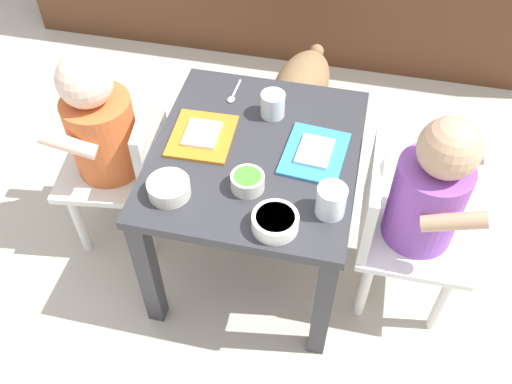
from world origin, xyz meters
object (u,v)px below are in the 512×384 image
(food_tray_left, at_px, (202,135))
(spoon_by_left_tray, at_px, (234,94))
(cereal_bowl_right_side, at_px, (248,181))
(water_cup_right, at_px, (273,106))
(seated_child_right, at_px, (423,199))
(water_cup_left, at_px, (331,202))
(food_tray_right, at_px, (315,153))
(cereal_bowl_left_side, at_px, (275,221))
(seated_child_left, at_px, (106,133))
(dog, at_px, (297,93))
(veggie_bowl_far, at_px, (169,188))
(dining_table, at_px, (256,173))

(food_tray_left, relative_size, spoon_by_left_tray, 1.81)
(cereal_bowl_right_side, height_order, spoon_by_left_tray, cereal_bowl_right_side)
(water_cup_right, height_order, cereal_bowl_right_side, water_cup_right)
(seated_child_right, xyz_separation_m, water_cup_left, (-0.21, -0.12, 0.08))
(food_tray_left, distance_m, food_tray_right, 0.29)
(cereal_bowl_left_side, bearing_deg, food_tray_left, 134.28)
(cereal_bowl_left_side, bearing_deg, cereal_bowl_right_side, 130.16)
(seated_child_left, bearing_deg, food_tray_left, -1.52)
(water_cup_left, bearing_deg, food_tray_right, 109.21)
(dog, distance_m, veggie_bowl_far, 0.78)
(seated_child_right, bearing_deg, veggie_bowl_far, -165.28)
(water_cup_right, bearing_deg, dog, 88.53)
(food_tray_right, relative_size, water_cup_left, 2.65)
(food_tray_right, height_order, cereal_bowl_left_side, cereal_bowl_left_side)
(seated_child_right, relative_size, cereal_bowl_left_side, 6.18)
(seated_child_left, relative_size, food_tray_right, 3.22)
(water_cup_left, bearing_deg, cereal_bowl_left_side, -147.81)
(cereal_bowl_left_side, relative_size, cereal_bowl_right_side, 1.31)
(spoon_by_left_tray, bearing_deg, dining_table, -61.96)
(food_tray_left, distance_m, water_cup_left, 0.39)
(dog, bearing_deg, cereal_bowl_left_side, -84.81)
(dining_table, xyz_separation_m, cereal_bowl_right_side, (0.01, -0.12, 0.10))
(dining_table, height_order, spoon_by_left_tray, spoon_by_left_tray)
(water_cup_right, height_order, cereal_bowl_left_side, water_cup_right)
(dog, bearing_deg, cereal_bowl_right_side, -91.36)
(seated_child_right, height_order, water_cup_left, seated_child_right)
(dog, relative_size, water_cup_left, 6.37)
(seated_child_left, xyz_separation_m, food_tray_left, (0.27, -0.01, 0.05))
(dining_table, bearing_deg, water_cup_left, -37.17)
(seated_child_right, xyz_separation_m, dog, (-0.39, 0.56, -0.19))
(water_cup_right, xyz_separation_m, cereal_bowl_right_side, (-0.01, -0.26, -0.01))
(dining_table, relative_size, seated_child_left, 0.90)
(food_tray_right, xyz_separation_m, veggie_bowl_far, (-0.31, -0.20, 0.01))
(veggie_bowl_far, xyz_separation_m, spoon_by_left_tray, (0.06, 0.38, -0.02))
(food_tray_left, relative_size, food_tray_right, 0.91)
(dog, relative_size, cereal_bowl_left_side, 4.59)
(dining_table, height_order, veggie_bowl_far, veggie_bowl_far)
(water_cup_right, bearing_deg, food_tray_left, -141.50)
(cereal_bowl_left_side, bearing_deg, seated_child_right, 31.12)
(dining_table, distance_m, cereal_bowl_right_side, 0.16)
(dining_table, distance_m, dog, 0.56)
(veggie_bowl_far, height_order, spoon_by_left_tray, veggie_bowl_far)
(dog, height_order, cereal_bowl_right_side, cereal_bowl_right_side)
(food_tray_right, height_order, veggie_bowl_far, veggie_bowl_far)
(seated_child_left, height_order, food_tray_left, seated_child_left)
(dog, xyz_separation_m, veggie_bowl_far, (-0.19, -0.72, 0.26))
(food_tray_right, relative_size, cereal_bowl_left_side, 1.91)
(food_tray_left, xyz_separation_m, veggie_bowl_far, (-0.02, -0.20, 0.01))
(dog, relative_size, food_tray_left, 2.63)
(food_tray_left, distance_m, water_cup_right, 0.20)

